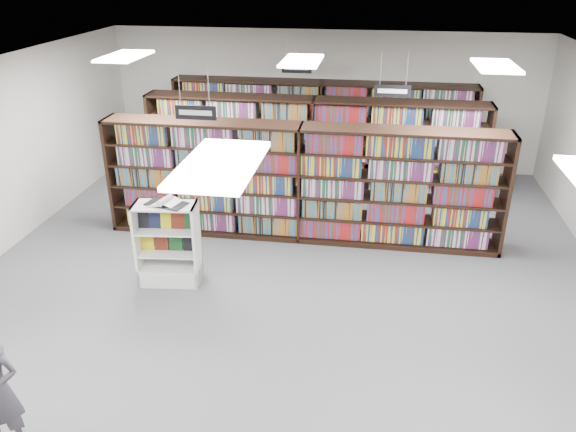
# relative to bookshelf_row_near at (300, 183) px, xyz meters

# --- Properties ---
(floor) EXTENTS (12.00, 12.00, 0.00)m
(floor) POSITION_rel_bookshelf_row_near_xyz_m (0.00, -2.00, -1.05)
(floor) COLOR #59595E
(floor) RESTS_ON ground
(ceiling) EXTENTS (10.00, 12.00, 0.10)m
(ceiling) POSITION_rel_bookshelf_row_near_xyz_m (0.00, -2.00, 2.15)
(ceiling) COLOR white
(ceiling) RESTS_ON wall_back
(wall_back) EXTENTS (10.00, 0.10, 3.20)m
(wall_back) POSITION_rel_bookshelf_row_near_xyz_m (0.00, 4.00, 0.55)
(wall_back) COLOR silver
(wall_back) RESTS_ON ground
(bookshelf_row_near) EXTENTS (7.00, 0.60, 2.10)m
(bookshelf_row_near) POSITION_rel_bookshelf_row_near_xyz_m (0.00, 0.00, 0.00)
(bookshelf_row_near) COLOR black
(bookshelf_row_near) RESTS_ON floor
(bookshelf_row_mid) EXTENTS (7.00, 0.60, 2.10)m
(bookshelf_row_mid) POSITION_rel_bookshelf_row_near_xyz_m (0.00, 2.00, 0.00)
(bookshelf_row_mid) COLOR black
(bookshelf_row_mid) RESTS_ON floor
(bookshelf_row_far) EXTENTS (7.00, 0.60, 2.10)m
(bookshelf_row_far) POSITION_rel_bookshelf_row_near_xyz_m (0.00, 3.70, 0.00)
(bookshelf_row_far) COLOR black
(bookshelf_row_far) RESTS_ON floor
(aisle_sign_left) EXTENTS (0.65, 0.02, 0.80)m
(aisle_sign_left) POSITION_rel_bookshelf_row_near_xyz_m (-1.50, -1.00, 1.48)
(aisle_sign_left) COLOR #B2B2B7
(aisle_sign_left) RESTS_ON ceiling
(aisle_sign_right) EXTENTS (0.65, 0.02, 0.80)m
(aisle_sign_right) POSITION_rel_bookshelf_row_near_xyz_m (1.50, 1.00, 1.48)
(aisle_sign_right) COLOR #B2B2B7
(aisle_sign_right) RESTS_ON ceiling
(aisle_sign_center) EXTENTS (0.65, 0.02, 0.80)m
(aisle_sign_center) POSITION_rel_bookshelf_row_near_xyz_m (-0.50, 3.00, 1.48)
(aisle_sign_center) COLOR #B2B2B7
(aisle_sign_center) RESTS_ON ceiling
(troffer_front_center) EXTENTS (0.60, 1.20, 0.04)m
(troffer_front_center) POSITION_rel_bookshelf_row_near_xyz_m (0.00, -5.00, 2.11)
(troffer_front_center) COLOR white
(troffer_front_center) RESTS_ON ceiling
(troffer_back_left) EXTENTS (0.60, 1.20, 0.04)m
(troffer_back_left) POSITION_rel_bookshelf_row_near_xyz_m (-3.00, 0.00, 2.11)
(troffer_back_left) COLOR white
(troffer_back_left) RESTS_ON ceiling
(troffer_back_center) EXTENTS (0.60, 1.20, 0.04)m
(troffer_back_center) POSITION_rel_bookshelf_row_near_xyz_m (0.00, 0.00, 2.11)
(troffer_back_center) COLOR white
(troffer_back_center) RESTS_ON ceiling
(troffer_back_right) EXTENTS (0.60, 1.20, 0.04)m
(troffer_back_right) POSITION_rel_bookshelf_row_near_xyz_m (3.00, 0.00, 2.11)
(troffer_back_right) COLOR white
(troffer_back_right) RESTS_ON ceiling
(endcap_display) EXTENTS (0.99, 0.57, 1.33)m
(endcap_display) POSITION_rel_bookshelf_row_near_xyz_m (-1.81, -1.82, -0.59)
(endcap_display) COLOR white
(endcap_display) RESTS_ON floor
(open_book) EXTENTS (0.67, 0.49, 0.13)m
(open_book) POSITION_rel_bookshelf_row_near_xyz_m (-1.78, -1.85, 0.31)
(open_book) COLOR black
(open_book) RESTS_ON endcap_display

